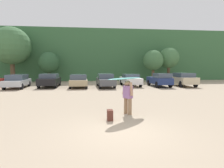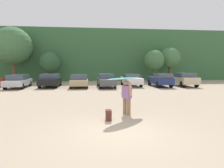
% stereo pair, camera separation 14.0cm
% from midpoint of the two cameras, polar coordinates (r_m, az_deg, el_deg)
% --- Properties ---
extents(ground_plane, '(120.00, 120.00, 0.00)m').
position_cam_midpoint_polar(ground_plane, '(6.72, 2.47, -14.53)').
color(ground_plane, tan).
extents(hillside_ridge, '(108.00, 12.00, 8.47)m').
position_cam_midpoint_polar(hillside_ridge, '(36.34, -5.07, 8.37)').
color(hillside_ridge, '#38663D').
rests_on(hillside_ridge, ground_plane).
extents(tree_center, '(5.28, 5.28, 7.88)m').
position_cam_midpoint_polar(tree_center, '(30.23, -28.64, 10.22)').
color(tree_center, brown).
rests_on(tree_center, ground_plane).
extents(tree_right, '(3.11, 3.11, 4.47)m').
position_cam_midpoint_polar(tree_right, '(29.14, -18.95, 6.23)').
color(tree_right, brown).
rests_on(tree_right, ground_plane).
extents(tree_far_right, '(3.07, 3.07, 4.82)m').
position_cam_midpoint_polar(tree_far_right, '(29.04, 12.44, 7.11)').
color(tree_far_right, brown).
rests_on(tree_far_right, ground_plane).
extents(tree_center_right, '(3.16, 3.16, 5.27)m').
position_cam_midpoint_polar(tree_center_right, '(30.50, 16.96, 7.65)').
color(tree_center_right, brown).
rests_on(tree_center_right, ground_plane).
extents(parked_car_silver, '(2.14, 4.63, 1.46)m').
position_cam_midpoint_polar(parked_car_silver, '(22.44, -27.26, 0.88)').
color(parked_car_silver, silver).
rests_on(parked_car_silver, ground_plane).
extents(parked_car_black, '(2.01, 4.08, 1.50)m').
position_cam_midpoint_polar(parked_car_black, '(21.99, -18.82, 1.16)').
color(parked_car_black, black).
rests_on(parked_car_black, ground_plane).
extents(parked_car_tan, '(2.06, 4.09, 1.45)m').
position_cam_midpoint_polar(parked_car_tan, '(20.83, -10.45, 1.04)').
color(parked_car_tan, tan).
rests_on(parked_car_tan, ground_plane).
extents(parked_car_dark_gray, '(1.92, 4.62, 1.51)m').
position_cam_midpoint_polar(parked_car_dark_gray, '(20.82, -2.24, 1.22)').
color(parked_car_dark_gray, '#4C4F54').
rests_on(parked_car_dark_gray, ground_plane).
extents(parked_car_white, '(1.93, 4.58, 1.42)m').
position_cam_midpoint_polar(parked_car_white, '(22.24, 5.48, 1.38)').
color(parked_car_white, white).
rests_on(parked_car_white, ground_plane).
extents(parked_car_navy, '(1.86, 4.00, 1.57)m').
position_cam_midpoint_polar(parked_car_navy, '(21.96, 14.31, 1.31)').
color(parked_car_navy, navy).
rests_on(parked_car_navy, ground_plane).
extents(parked_car_champagne, '(1.98, 4.11, 1.57)m').
position_cam_midpoint_polar(parked_car_champagne, '(23.33, 20.84, 1.45)').
color(parked_car_champagne, beige).
rests_on(parked_car_champagne, ground_plane).
extents(person_adult, '(0.49, 0.67, 1.63)m').
position_cam_midpoint_polar(person_adult, '(8.95, 4.47, -3.45)').
color(person_adult, '#8C6B4C').
rests_on(person_adult, ground_plane).
extents(surfboard_teal, '(2.18, 2.01, 0.09)m').
position_cam_midpoint_polar(surfboard_teal, '(8.74, 3.69, 1.73)').
color(surfboard_teal, teal).
extents(backpack_dropped, '(0.24, 0.34, 0.45)m').
position_cam_midpoint_polar(backpack_dropped, '(8.01, -1.13, -9.56)').
color(backpack_dropped, '#592D23').
rests_on(backpack_dropped, ground_plane).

